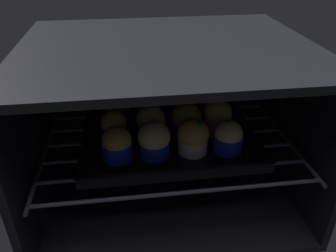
{
  "coord_description": "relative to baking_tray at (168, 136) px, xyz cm",
  "views": [
    {
      "loc": [
        -8.66,
        -43.09,
        55.28
      ],
      "look_at": [
        0.0,
        20.93,
        17.36
      ],
      "focal_mm": 36.06,
      "sensor_mm": 36.0,
      "label": 1
    }
  ],
  "objects": [
    {
      "name": "oven_cavity",
      "position": [
        0.0,
        5.32,
        2.32
      ],
      "size": [
        59.0,
        47.0,
        37.0
      ],
      "color": "black",
      "rests_on": "ground"
    },
    {
      "name": "oven_rack",
      "position": [
        0.0,
        1.07,
        -1.08
      ],
      "size": [
        54.8,
        42.0,
        0.8
      ],
      "color": "#51515B",
      "rests_on": "oven_cavity"
    },
    {
      "name": "baking_tray",
      "position": [
        0.0,
        0.0,
        0.0
      ],
      "size": [
        37.79,
        30.14,
        2.2
      ],
      "color": "black",
      "rests_on": "oven_rack"
    },
    {
      "name": "muffin_row0_col0",
      "position": [
        -11.21,
        -7.68,
        3.84
      ],
      "size": [
        5.99,
        5.99,
        7.13
      ],
      "color": "#1928B7",
      "rests_on": "baking_tray"
    },
    {
      "name": "muffin_row0_col1",
      "position": [
        -3.83,
        -7.67,
        4.13
      ],
      "size": [
        6.49,
        6.49,
        7.71
      ],
      "color": "#1928B7",
      "rests_on": "baking_tray"
    },
    {
      "name": "muffin_row0_col2",
      "position": [
        4.16,
        -7.4,
        4.06
      ],
      "size": [
        6.41,
        6.41,
        7.47
      ],
      "color": "silver",
      "rests_on": "baking_tray"
    },
    {
      "name": "muffin_row0_col3",
      "position": [
        11.37,
        -8.02,
        3.81
      ],
      "size": [
        5.99,
        5.99,
        7.08
      ],
      "color": "#1928B7",
      "rests_on": "baking_tray"
    },
    {
      "name": "muffin_row1_col0",
      "position": [
        -11.75,
        -0.38,
        3.73
      ],
      "size": [
        5.99,
        5.99,
        6.93
      ],
      "color": "#1928B7",
      "rests_on": "baking_tray"
    },
    {
      "name": "muffin_row1_col1",
      "position": [
        -3.76,
        -0.2,
        4.0
      ],
      "size": [
        6.49,
        6.49,
        7.52
      ],
      "color": "#1928B7",
      "rests_on": "baking_tray"
    },
    {
      "name": "muffin_row1_col2",
      "position": [
        4.06,
        -0.3,
        4.04
      ],
      "size": [
        6.55,
        6.55,
        7.59
      ],
      "color": "#1928B7",
      "rests_on": "baking_tray"
    },
    {
      "name": "muffin_row1_col3",
      "position": [
        11.15,
        -0.09,
        4.32
      ],
      "size": [
        6.35,
        6.35,
        7.86
      ],
      "color": "silver",
      "rests_on": "baking_tray"
    },
    {
      "name": "muffin_row2_col0",
      "position": [
        -11.11,
        7.71,
        3.83
      ],
      "size": [
        5.99,
        5.99,
        7.21
      ],
      "color": "#7A238C",
      "rests_on": "baking_tray"
    },
    {
      "name": "muffin_row2_col1",
      "position": [
        -4.12,
        7.92,
        4.02
      ],
      "size": [
        5.99,
        5.99,
        7.53
      ],
      "color": "#1928B7",
      "rests_on": "baking_tray"
    },
    {
      "name": "muffin_row2_col2",
      "position": [
        4.18,
        7.46,
        4.47
      ],
      "size": [
        6.44,
        6.44,
        8.52
      ],
      "color": "#1928B7",
      "rests_on": "baking_tray"
    },
    {
      "name": "muffin_row2_col3",
      "position": [
        11.85,
        8.04,
        3.67
      ],
      "size": [
        5.99,
        5.99,
        6.96
      ],
      "color": "#0C8C84",
      "rests_on": "baking_tray"
    }
  ]
}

